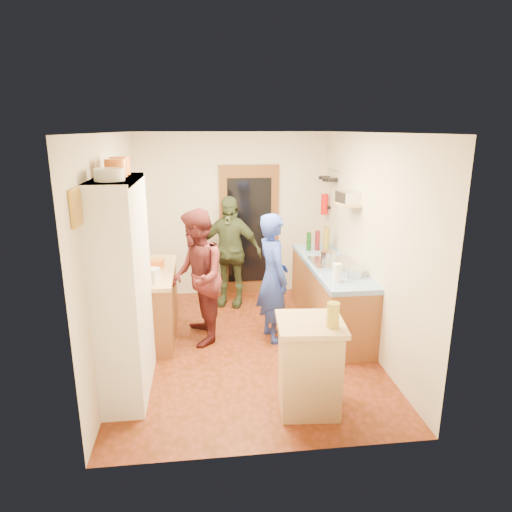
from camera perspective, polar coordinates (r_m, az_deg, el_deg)
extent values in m
cube|color=maroon|center=(5.87, -1.22, -11.21)|extent=(3.00, 4.00, 0.02)
cube|color=silver|center=(5.24, -1.39, 15.28)|extent=(3.00, 4.00, 0.02)
cube|color=beige|center=(7.37, -2.83, 5.12)|extent=(3.00, 0.02, 2.60)
cube|color=beige|center=(3.51, 1.94, -6.84)|extent=(3.00, 0.02, 2.60)
cube|color=beige|center=(5.48, -17.21, 0.74)|extent=(0.02, 4.00, 2.60)
cube|color=beige|center=(5.75, 13.86, 1.68)|extent=(0.02, 4.00, 2.60)
cube|color=brown|center=(7.40, -0.85, 3.21)|extent=(0.95, 0.06, 2.10)
cube|color=black|center=(7.37, -0.82, 3.15)|extent=(0.70, 0.02, 1.70)
cube|color=white|center=(4.74, -16.16, -3.98)|extent=(0.40, 1.20, 2.20)
cube|color=white|center=(4.51, -17.20, 9.07)|extent=(0.40, 1.14, 0.04)
cylinder|color=white|center=(4.25, -17.88, 9.67)|extent=(0.26, 0.26, 0.11)
cylinder|color=orange|center=(4.59, -17.12, 10.48)|extent=(0.21, 0.21, 0.17)
cylinder|color=orange|center=(4.82, -16.64, 10.77)|extent=(0.20, 0.20, 0.17)
cube|color=brown|center=(6.12, -12.97, -6.01)|extent=(0.60, 1.40, 0.85)
cube|color=tan|center=(5.98, -13.24, -1.99)|extent=(0.64, 1.44, 0.05)
cube|color=white|center=(5.48, -13.31, -2.37)|extent=(0.27, 0.22, 0.17)
cylinder|color=white|center=(5.76, -14.00, -1.53)|extent=(0.18, 0.18, 0.17)
cylinder|color=orange|center=(6.07, -12.40, -0.93)|extent=(0.27, 0.27, 0.10)
cube|color=tan|center=(6.50, -12.57, -0.17)|extent=(0.32, 0.25, 0.02)
cube|color=brown|center=(6.37, 9.16, -5.00)|extent=(0.60, 2.20, 0.84)
cube|color=blue|center=(6.22, 9.34, -1.12)|extent=(0.62, 2.22, 0.06)
cube|color=silver|center=(6.14, 9.53, -0.86)|extent=(0.55, 0.58, 0.04)
cylinder|color=silver|center=(6.14, 9.02, -0.02)|extent=(0.20, 0.20, 0.13)
cylinder|color=#143F14|center=(6.77, 6.61, 1.82)|extent=(0.09, 0.09, 0.27)
cylinder|color=#591419|center=(6.80, 7.68, 1.94)|extent=(0.08, 0.08, 0.30)
cylinder|color=olive|center=(6.81, 8.79, 2.15)|extent=(0.09, 0.09, 0.35)
cylinder|color=white|center=(5.43, 10.10, -2.07)|extent=(0.11, 0.11, 0.22)
cylinder|color=silver|center=(5.70, 11.92, -1.92)|extent=(0.36, 0.36, 0.11)
cube|color=tan|center=(4.53, 6.65, -13.69)|extent=(0.60, 0.60, 0.86)
cube|color=tan|center=(4.33, 6.84, -8.43)|extent=(0.67, 0.67, 0.05)
cube|color=white|center=(4.36, 6.09, -8.06)|extent=(0.37, 0.31, 0.02)
cylinder|color=#AD9E2D|center=(4.20, 9.60, -7.26)|extent=(0.12, 0.12, 0.23)
cylinder|color=silver|center=(7.05, 9.51, 10.61)|extent=(0.02, 0.65, 0.02)
cylinder|color=black|center=(6.88, 9.39, 9.40)|extent=(0.18, 0.18, 0.05)
cylinder|color=black|center=(7.07, 8.93, 9.42)|extent=(0.16, 0.16, 0.05)
cylinder|color=black|center=(7.26, 8.51, 9.68)|extent=(0.17, 0.17, 0.05)
cube|color=tan|center=(6.04, 11.37, 6.36)|extent=(0.26, 0.42, 0.03)
cube|color=silver|center=(6.03, 11.42, 7.20)|extent=(0.27, 0.33, 0.15)
cube|color=black|center=(7.29, 9.00, 6.03)|extent=(0.06, 0.10, 0.04)
cylinder|color=red|center=(7.27, 8.56, 6.42)|extent=(0.11, 0.11, 0.32)
cube|color=gold|center=(3.84, -21.59, 5.67)|extent=(0.03, 0.25, 0.30)
imported|color=#243AA0|center=(5.75, 2.52, -2.78)|extent=(0.52, 0.68, 1.65)
imported|color=#4E1B1D|center=(5.76, -7.13, -2.55)|extent=(0.73, 0.90, 1.71)
imported|color=#333D25|center=(6.91, -3.28, 0.56)|extent=(1.07, 0.72, 1.69)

